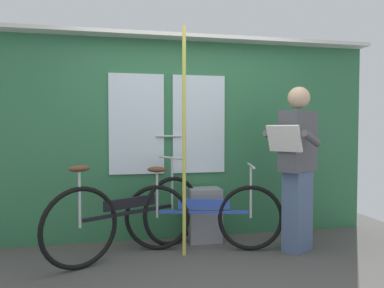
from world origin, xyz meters
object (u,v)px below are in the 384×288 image
object	(u,v)px
passenger_reading_newspaper	(298,165)
handrail_pole	(184,142)
bicycle_leaning_behind	(203,215)
trash_bin_by_wall	(204,214)
bicycle_near_door	(130,216)

from	to	relation	value
passenger_reading_newspaper	handrail_pole	bearing A→B (deg)	-39.31
bicycle_leaning_behind	handrail_pole	size ratio (longest dim) A/B	0.71
bicycle_leaning_behind	passenger_reading_newspaper	distance (m)	1.08
bicycle_leaning_behind	passenger_reading_newspaper	bearing A→B (deg)	0.39
passenger_reading_newspaper	bicycle_leaning_behind	bearing A→B (deg)	-46.94
passenger_reading_newspaper	trash_bin_by_wall	bearing A→B (deg)	-65.84
passenger_reading_newspaper	trash_bin_by_wall	distance (m)	1.15
bicycle_leaning_behind	bicycle_near_door	bearing A→B (deg)	-164.53
passenger_reading_newspaper	handrail_pole	xyz separation A→B (m)	(-1.14, 0.10, 0.24)
bicycle_near_door	handrail_pole	distance (m)	0.89
bicycle_near_door	trash_bin_by_wall	distance (m)	0.90
bicycle_near_door	trash_bin_by_wall	xyz separation A→B (m)	(0.82, 0.34, -0.10)
trash_bin_by_wall	passenger_reading_newspaper	bearing A→B (deg)	-31.53
bicycle_near_door	trash_bin_by_wall	size ratio (longest dim) A/B	2.66
trash_bin_by_wall	bicycle_leaning_behind	bearing A→B (deg)	-105.65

